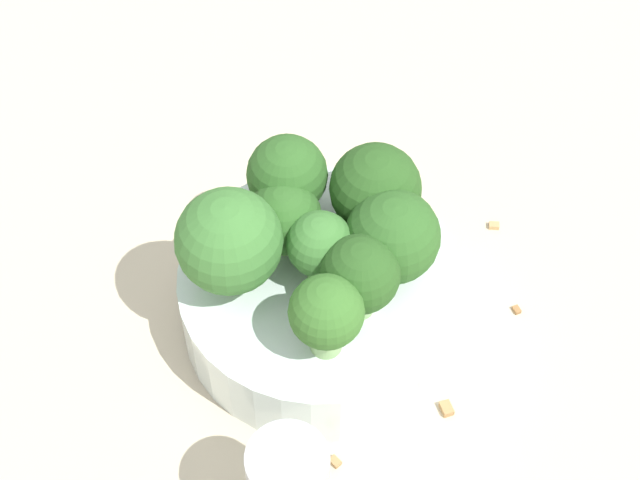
% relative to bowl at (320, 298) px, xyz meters
% --- Properties ---
extents(ground_plane, '(3.00, 3.00, 0.00)m').
position_rel_bowl_xyz_m(ground_plane, '(0.00, 0.00, -0.02)').
color(ground_plane, beige).
extents(bowl, '(0.16, 0.16, 0.04)m').
position_rel_bowl_xyz_m(bowl, '(0.00, 0.00, 0.00)').
color(bowl, silver).
rests_on(bowl, ground_plane).
extents(broccoli_floret_0, '(0.04, 0.04, 0.05)m').
position_rel_bowl_xyz_m(broccoli_floret_0, '(0.03, -0.01, 0.05)').
color(broccoli_floret_0, '#8EB770').
rests_on(broccoli_floret_0, bowl).
extents(broccoli_floret_1, '(0.05, 0.05, 0.05)m').
position_rel_bowl_xyz_m(broccoli_floret_1, '(0.04, 0.01, 0.05)').
color(broccoli_floret_1, '#8EB770').
rests_on(broccoli_floret_1, bowl).
extents(broccoli_floret_2, '(0.04, 0.04, 0.05)m').
position_rel_bowl_xyz_m(broccoli_floret_2, '(0.00, -0.00, 0.05)').
color(broccoli_floret_2, '#84AD66').
rests_on(broccoli_floret_2, bowl).
extents(broccoli_floret_3, '(0.05, 0.05, 0.06)m').
position_rel_bowl_xyz_m(broccoli_floret_3, '(0.02, 0.04, 0.05)').
color(broccoli_floret_3, '#84AD66').
rests_on(broccoli_floret_3, bowl).
extents(broccoli_floret_4, '(0.04, 0.04, 0.05)m').
position_rel_bowl_xyz_m(broccoli_floret_4, '(-0.02, 0.02, 0.05)').
color(broccoli_floret_4, '#8EB770').
rests_on(broccoli_floret_4, bowl).
extents(broccoli_floret_5, '(0.06, 0.06, 0.07)m').
position_rel_bowl_xyz_m(broccoli_floret_5, '(-0.04, -0.02, 0.06)').
color(broccoli_floret_5, '#8EB770').
rests_on(broccoli_floret_5, bowl).
extents(broccoli_floret_6, '(0.05, 0.05, 0.06)m').
position_rel_bowl_xyz_m(broccoli_floret_6, '(-0.03, 0.04, 0.05)').
color(broccoli_floret_6, '#8EB770').
rests_on(broccoli_floret_6, bowl).
extents(broccoli_floret_7, '(0.04, 0.04, 0.05)m').
position_rel_bowl_xyz_m(broccoli_floret_7, '(0.01, -0.04, 0.05)').
color(broccoli_floret_7, '#8EB770').
rests_on(broccoli_floret_7, bowl).
extents(almond_crumb_0, '(0.01, 0.01, 0.01)m').
position_rel_bowl_xyz_m(almond_crumb_0, '(0.11, 0.03, -0.02)').
color(almond_crumb_0, olive).
rests_on(almond_crumb_0, ground_plane).
extents(almond_crumb_1, '(0.01, 0.01, 0.01)m').
position_rel_bowl_xyz_m(almond_crumb_1, '(0.09, 0.09, -0.02)').
color(almond_crumb_1, tan).
rests_on(almond_crumb_1, ground_plane).
extents(almond_crumb_2, '(0.01, 0.01, 0.01)m').
position_rel_bowl_xyz_m(almond_crumb_2, '(0.08, -0.04, -0.02)').
color(almond_crumb_2, '#AD7F4C').
rests_on(almond_crumb_2, ground_plane).
extents(almond_crumb_4, '(0.01, 0.01, 0.01)m').
position_rel_bowl_xyz_m(almond_crumb_4, '(0.03, -0.08, -0.02)').
color(almond_crumb_4, '#AD7F4C').
rests_on(almond_crumb_4, ground_plane).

